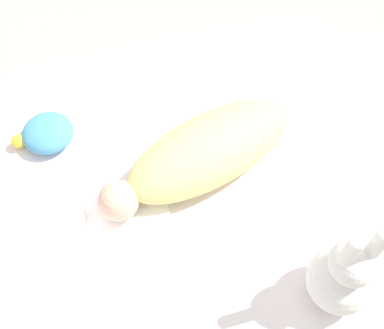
# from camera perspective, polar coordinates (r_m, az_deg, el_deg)

# --- Properties ---
(ground_plane) EXTENTS (12.00, 12.00, 0.00)m
(ground_plane) POSITION_cam_1_polar(r_m,az_deg,el_deg) (1.63, -1.64, -5.88)
(ground_plane) COLOR #B2A893
(bed_mattress) EXTENTS (1.11, 1.01, 0.23)m
(bed_mattress) POSITION_cam_1_polar(r_m,az_deg,el_deg) (1.53, -1.74, -4.10)
(bed_mattress) COLOR white
(bed_mattress) RESTS_ON ground_plane
(burp_cloth) EXTENTS (0.24, 0.18, 0.02)m
(burp_cloth) POSITION_cam_1_polar(r_m,az_deg,el_deg) (1.39, -7.59, -5.28)
(burp_cloth) COLOR white
(burp_cloth) RESTS_ON bed_mattress
(swaddled_baby) EXTENTS (0.57, 0.33, 0.15)m
(swaddled_baby) POSITION_cam_1_polar(r_m,az_deg,el_deg) (1.39, 1.24, 1.21)
(swaddled_baby) COLOR #EFDB7F
(swaddled_baby) RESTS_ON bed_mattress
(pillow) EXTENTS (0.31, 0.38, 0.11)m
(pillow) POSITION_cam_1_polar(r_m,az_deg,el_deg) (1.32, -17.12, -11.91)
(pillow) COLOR white
(pillow) RESTS_ON bed_mattress
(bunny_plush) EXTENTS (0.16, 0.16, 0.33)m
(bunny_plush) POSITION_cam_1_polar(r_m,az_deg,el_deg) (1.25, 15.92, -11.31)
(bunny_plush) COLOR white
(bunny_plush) RESTS_ON bed_mattress
(turtle_plush) EXTENTS (0.17, 0.14, 0.07)m
(turtle_plush) POSITION_cam_1_polar(r_m,az_deg,el_deg) (1.52, -15.26, 3.23)
(turtle_plush) COLOR #4C99C6
(turtle_plush) RESTS_ON bed_mattress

